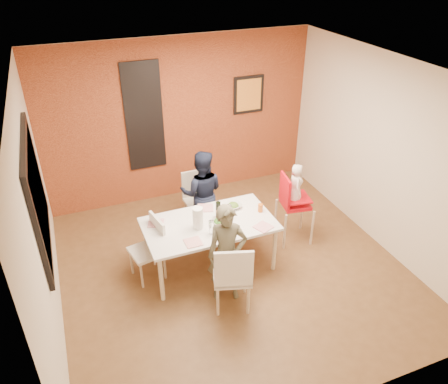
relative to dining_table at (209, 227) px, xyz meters
name	(u,v)px	position (x,y,z in m)	size (l,w,h in m)	color
ground	(232,267)	(0.27, -0.16, -0.65)	(4.50, 4.50, 0.00)	brown
ceiling	(234,73)	(0.27, -0.16, 2.05)	(4.50, 4.50, 0.02)	silver
wall_back	(180,120)	(0.27, 2.09, 0.70)	(4.50, 0.02, 2.70)	beige
wall_front	(338,308)	(0.27, -2.41, 0.70)	(4.50, 0.02, 2.70)	beige
wall_left	(38,221)	(-1.98, -0.16, 0.70)	(0.02, 4.50, 2.70)	beige
wall_right	(382,154)	(2.52, -0.16, 0.70)	(0.02, 4.50, 2.70)	beige
brick_accent_wall	(181,121)	(0.27, 2.07, 0.70)	(4.50, 0.02, 2.70)	maroon
picture_window_frame	(37,195)	(-1.95, 0.04, 0.90)	(0.05, 1.70, 1.30)	black
picture_window_pane	(38,195)	(-1.94, 0.04, 0.90)	(0.02, 1.55, 1.15)	black
glassblock_strip	(144,117)	(-0.33, 2.06, 0.85)	(0.55, 0.03, 1.70)	silver
glassblock_surround	(144,117)	(-0.33, 2.05, 0.85)	(0.60, 0.03, 1.76)	black
art_print_frame	(249,95)	(1.47, 2.05, 1.00)	(0.54, 0.03, 0.64)	black
art_print_canvas	(249,95)	(1.47, 2.04, 1.00)	(0.44, 0.01, 0.54)	gold
dining_table	(209,227)	(0.00, 0.00, 0.00)	(1.72, 0.96, 0.71)	white
chair_near	(233,275)	(-0.02, -0.87, -0.11)	(0.56, 0.56, 0.97)	white
chair_far	(197,196)	(0.18, 1.06, -0.16)	(0.42, 0.42, 0.88)	silver
chair_left	(152,245)	(-0.76, 0.11, -0.16)	(0.48, 0.48, 0.87)	white
high_chair	(292,202)	(1.33, 0.15, 0.00)	(0.52, 0.52, 1.08)	red
child_near	(227,254)	(0.00, -0.62, 0.01)	(0.48, 0.32, 1.32)	brown
child_far	(202,193)	(0.18, 0.82, 0.03)	(0.66, 0.51, 1.35)	black
toddler	(296,184)	(1.36, 0.14, 0.29)	(0.30, 0.19, 0.61)	white
plate_near_left	(193,242)	(-0.33, -0.33, 0.07)	(0.20, 0.20, 0.01)	white
plate_far_mid	(205,208)	(0.08, 0.36, 0.07)	(0.21, 0.21, 0.01)	white
plate_near_right	(263,227)	(0.62, -0.35, 0.07)	(0.20, 0.20, 0.01)	white
plate_far_left	(156,223)	(-0.65, 0.24, 0.07)	(0.20, 0.20, 0.01)	white
salad_bowl_a	(220,222)	(0.13, -0.06, 0.09)	(0.22, 0.22, 0.05)	silver
salad_bowl_b	(233,206)	(0.44, 0.23, 0.09)	(0.23, 0.23, 0.06)	white
wine_bottle	(218,210)	(0.15, 0.07, 0.19)	(0.07, 0.07, 0.25)	black
wine_glass_a	(211,227)	(-0.05, -0.23, 0.16)	(0.07, 0.07, 0.19)	white
wine_glass_b	(229,212)	(0.28, 0.00, 0.17)	(0.07, 0.07, 0.21)	white
paper_towel_roll	(198,218)	(-0.17, -0.05, 0.21)	(0.13, 0.13, 0.30)	white
condiment_red	(219,216)	(0.15, 0.01, 0.13)	(0.04, 0.04, 0.14)	red
condiment_green	(221,218)	(0.16, -0.03, 0.13)	(0.03, 0.03, 0.13)	#326A23
condiment_brown	(217,216)	(0.12, 0.01, 0.14)	(0.04, 0.04, 0.15)	brown
sippy_cup	(260,208)	(0.75, 0.00, 0.12)	(0.07, 0.07, 0.12)	#CF6117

